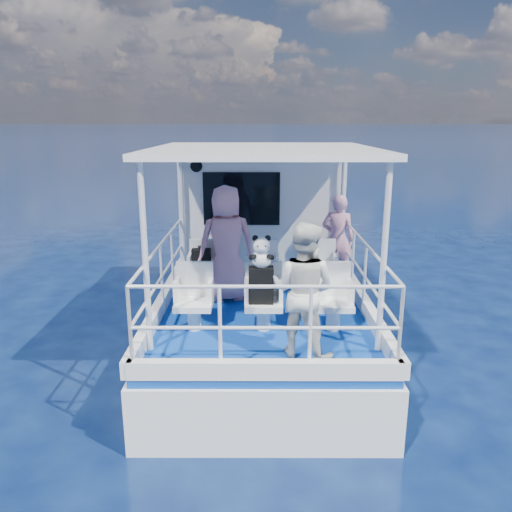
{
  "coord_description": "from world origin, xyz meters",
  "views": [
    {
      "loc": [
        -0.08,
        -7.13,
        3.51
      ],
      "look_at": [
        -0.1,
        -0.4,
        1.7
      ],
      "focal_mm": 35.0,
      "sensor_mm": 36.0,
      "label": 1
    }
  ],
  "objects_px": {
    "passenger_port_fwd": "(227,244)",
    "panda": "(261,252)",
    "passenger_stbd_aft": "(303,290)",
    "backpack_center": "(261,285)"
  },
  "relations": [
    {
      "from": "passenger_stbd_aft",
      "to": "backpack_center",
      "type": "height_order",
      "value": "passenger_stbd_aft"
    },
    {
      "from": "backpack_center",
      "to": "passenger_stbd_aft",
      "type": "bearing_deg",
      "value": -55.97
    },
    {
      "from": "backpack_center",
      "to": "panda",
      "type": "distance_m",
      "value": 0.44
    },
    {
      "from": "passenger_stbd_aft",
      "to": "backpack_center",
      "type": "distance_m",
      "value": 0.85
    },
    {
      "from": "passenger_port_fwd",
      "to": "backpack_center",
      "type": "height_order",
      "value": "passenger_port_fwd"
    },
    {
      "from": "passenger_port_fwd",
      "to": "passenger_stbd_aft",
      "type": "relative_size",
      "value": 1.11
    },
    {
      "from": "passenger_stbd_aft",
      "to": "panda",
      "type": "xyz_separation_m",
      "value": [
        -0.46,
        0.69,
        0.27
      ]
    },
    {
      "from": "passenger_port_fwd",
      "to": "panda",
      "type": "xyz_separation_m",
      "value": [
        0.51,
        -1.18,
        0.18
      ]
    },
    {
      "from": "passenger_stbd_aft",
      "to": "panda",
      "type": "bearing_deg",
      "value": -30.01
    },
    {
      "from": "passenger_stbd_aft",
      "to": "panda",
      "type": "height_order",
      "value": "passenger_stbd_aft"
    }
  ]
}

